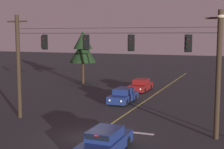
{
  "coord_description": "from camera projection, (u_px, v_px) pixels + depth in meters",
  "views": [
    {
      "loc": [
        8.74,
        -18.52,
        6.51
      ],
      "look_at": [
        0.0,
        3.81,
        3.65
      ],
      "focal_mm": 53.29,
      "sensor_mm": 36.0,
      "label": 1
    }
  ],
  "objects": [
    {
      "name": "ground_plane",
      "position": [
        90.0,
        138.0,
        21.06
      ],
      "size": [
        180.0,
        180.0,
        0.0
      ],
      "primitive_type": "plane",
      "color": "#28282B"
    },
    {
      "name": "lane_centre_stripe",
      "position": [
        133.0,
        109.0,
        29.21
      ],
      "size": [
        0.14,
        60.0,
        0.01
      ],
      "primitive_type": "cube",
      "color": "#D1C64C",
      "rests_on": "ground"
    },
    {
      "name": "stop_bar_paint",
      "position": [
        130.0,
        132.0,
        22.41
      ],
      "size": [
        3.4,
        0.36,
        0.01
      ],
      "primitive_type": "cube",
      "color": "silver",
      "rests_on": "ground"
    },
    {
      "name": "signal_span_assembly",
      "position": [
        107.0,
        69.0,
        23.16
      ],
      "size": [
        16.69,
        0.32,
        8.04
      ],
      "color": "#2D2116",
      "rests_on": "ground"
    },
    {
      "name": "traffic_light_leftmost",
      "position": [
        44.0,
        42.0,
        24.77
      ],
      "size": [
        0.48,
        0.41,
        1.22
      ],
      "color": "black"
    },
    {
      "name": "traffic_light_left_inner",
      "position": [
        85.0,
        42.0,
        23.52
      ],
      "size": [
        0.48,
        0.41,
        1.22
      ],
      "color": "black"
    },
    {
      "name": "traffic_light_centre",
      "position": [
        130.0,
        43.0,
        22.31
      ],
      "size": [
        0.48,
        0.41,
        1.22
      ],
      "color": "black"
    },
    {
      "name": "traffic_light_right_inner",
      "position": [
        188.0,
        43.0,
        20.93
      ],
      "size": [
        0.48,
        0.41,
        1.22
      ],
      "color": "black"
    },
    {
      "name": "car_waiting_near_lane",
      "position": [
        106.0,
        141.0,
        18.38
      ],
      "size": [
        1.8,
        4.33,
        1.39
      ],
      "color": "navy",
      "rests_on": "ground"
    },
    {
      "name": "car_oncoming_lead",
      "position": [
        123.0,
        96.0,
        32.18
      ],
      "size": [
        1.8,
        4.42,
        1.39
      ],
      "color": "navy",
      "rests_on": "ground"
    },
    {
      "name": "car_oncoming_trailing",
      "position": [
        141.0,
        85.0,
        38.85
      ],
      "size": [
        1.8,
        4.42,
        1.39
      ],
      "color": "maroon",
      "rests_on": "ground"
    },
    {
      "name": "tree_verge_far",
      "position": [
        83.0,
        48.0,
        44.28
      ],
      "size": [
        3.62,
        3.62,
        7.02
      ],
      "color": "#332316",
      "rests_on": "ground"
    }
  ]
}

